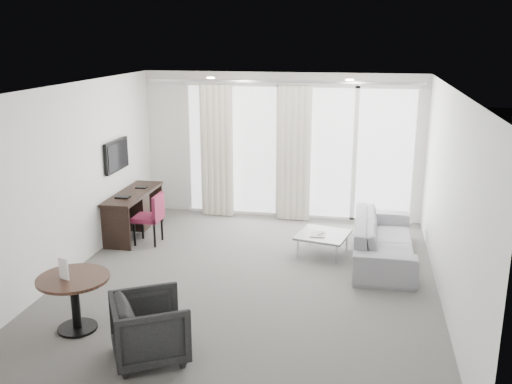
% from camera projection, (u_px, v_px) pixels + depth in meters
% --- Properties ---
extents(floor, '(5.00, 6.00, 0.00)m').
position_uv_depth(floor, '(248.00, 282.00, 7.71)').
color(floor, '#5B5A55').
rests_on(floor, ground).
extents(ceiling, '(5.00, 6.00, 0.00)m').
position_uv_depth(ceiling, '(247.00, 88.00, 7.01)').
color(ceiling, white).
rests_on(ceiling, ground).
extents(wall_left, '(0.00, 6.00, 2.60)m').
position_uv_depth(wall_left, '(69.00, 180.00, 7.82)').
color(wall_left, silver).
rests_on(wall_left, ground).
extents(wall_right, '(0.00, 6.00, 2.60)m').
position_uv_depth(wall_right, '(449.00, 200.00, 6.90)').
color(wall_right, silver).
rests_on(wall_right, ground).
extents(wall_front, '(5.00, 0.00, 2.60)m').
position_uv_depth(wall_front, '(170.00, 287.00, 4.52)').
color(wall_front, silver).
rests_on(wall_front, ground).
extents(window_panel, '(4.00, 0.02, 2.38)m').
position_uv_depth(window_panel, '(298.00, 152.00, 10.15)').
color(window_panel, white).
rests_on(window_panel, ground).
extents(window_frame, '(4.10, 0.06, 2.44)m').
position_uv_depth(window_frame, '(298.00, 153.00, 10.14)').
color(window_frame, white).
rests_on(window_frame, ground).
extents(curtain_left, '(0.60, 0.20, 2.38)m').
position_uv_depth(curtain_left, '(217.00, 151.00, 10.26)').
color(curtain_left, beige).
rests_on(curtain_left, ground).
extents(curtain_right, '(0.60, 0.20, 2.38)m').
position_uv_depth(curtain_right, '(294.00, 154.00, 10.01)').
color(curtain_right, beige).
rests_on(curtain_right, ground).
extents(curtain_track, '(4.80, 0.04, 0.04)m').
position_uv_depth(curtain_track, '(281.00, 82.00, 9.72)').
color(curtain_track, '#B2B2B7').
rests_on(curtain_track, ceiling).
extents(downlight_a, '(0.12, 0.12, 0.02)m').
position_uv_depth(downlight_a, '(211.00, 78.00, 8.69)').
color(downlight_a, '#FFE0B2').
rests_on(downlight_a, ceiling).
extents(downlight_b, '(0.12, 0.12, 0.02)m').
position_uv_depth(downlight_b, '(350.00, 80.00, 8.31)').
color(downlight_b, '#FFE0B2').
rests_on(downlight_b, ceiling).
extents(desk, '(0.48, 1.54, 0.72)m').
position_uv_depth(desk, '(134.00, 214.00, 9.45)').
color(desk, black).
rests_on(desk, floor).
extents(tv, '(0.05, 0.80, 0.50)m').
position_uv_depth(tv, '(117.00, 155.00, 9.17)').
color(tv, black).
rests_on(tv, wall_left).
extents(desk_chair, '(0.45, 0.42, 0.81)m').
position_uv_depth(desk_chair, '(148.00, 219.00, 9.05)').
color(desk_chair, maroon).
rests_on(desk_chair, floor).
extents(round_table, '(1.04, 1.04, 0.64)m').
position_uv_depth(round_table, '(75.00, 303.00, 6.39)').
color(round_table, '#3C241A').
rests_on(round_table, floor).
extents(menu_card, '(0.13, 0.07, 0.24)m').
position_uv_depth(menu_card, '(64.00, 272.00, 6.23)').
color(menu_card, white).
rests_on(menu_card, round_table).
extents(tub_armchair, '(1.01, 1.00, 0.68)m').
position_uv_depth(tub_armchair, '(150.00, 328.00, 5.82)').
color(tub_armchair, black).
rests_on(tub_armchair, floor).
extents(coffee_table, '(0.86, 0.86, 0.33)m').
position_uv_depth(coffee_table, '(323.00, 244.00, 8.64)').
color(coffee_table, gray).
rests_on(coffee_table, floor).
extents(remote, '(0.12, 0.19, 0.02)m').
position_uv_depth(remote, '(321.00, 233.00, 8.54)').
color(remote, black).
rests_on(remote, coffee_table).
extents(magazine, '(0.23, 0.29, 0.02)m').
position_uv_depth(magazine, '(318.00, 232.00, 8.55)').
color(magazine, gray).
rests_on(magazine, coffee_table).
extents(sofa, '(0.85, 2.18, 0.64)m').
position_uv_depth(sofa, '(384.00, 239.00, 8.40)').
color(sofa, gray).
rests_on(sofa, floor).
extents(terrace_slab, '(5.60, 3.00, 0.12)m').
position_uv_depth(terrace_slab, '(306.00, 197.00, 11.92)').
color(terrace_slab, '#4D4D50').
rests_on(terrace_slab, ground).
extents(rattan_chair_a, '(0.59, 0.59, 0.73)m').
position_uv_depth(rattan_chair_a, '(337.00, 188.00, 10.99)').
color(rattan_chair_a, brown).
rests_on(rattan_chair_a, terrace_slab).
extents(rattan_chair_b, '(0.55, 0.55, 0.75)m').
position_uv_depth(rattan_chair_b, '(403.00, 176.00, 11.87)').
color(rattan_chair_b, brown).
rests_on(rattan_chair_b, terrace_slab).
extents(rattan_table, '(0.60, 0.60, 0.54)m').
position_uv_depth(rattan_table, '(365.00, 198.00, 10.68)').
color(rattan_table, brown).
rests_on(rattan_table, terrace_slab).
extents(balustrade, '(5.50, 0.06, 1.05)m').
position_uv_depth(balustrade, '(313.00, 157.00, 13.15)').
color(balustrade, '#B2B2B7').
rests_on(balustrade, terrace_slab).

